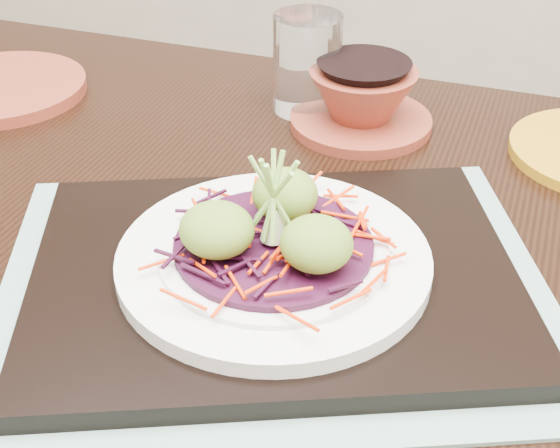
% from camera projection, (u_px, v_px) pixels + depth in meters
% --- Properties ---
extents(dining_table, '(1.23, 0.89, 0.72)m').
position_uv_depth(dining_table, '(263.00, 335.00, 0.69)').
color(dining_table, black).
rests_on(dining_table, ground).
extents(placemat, '(0.49, 0.44, 0.00)m').
position_uv_depth(placemat, '(274.00, 285.00, 0.59)').
color(placemat, gray).
rests_on(placemat, dining_table).
extents(serving_tray, '(0.43, 0.37, 0.02)m').
position_uv_depth(serving_tray, '(274.00, 275.00, 0.59)').
color(serving_tray, black).
rests_on(serving_tray, placemat).
extents(white_plate, '(0.23, 0.23, 0.02)m').
position_uv_depth(white_plate, '(274.00, 258.00, 0.58)').
color(white_plate, white).
rests_on(white_plate, serving_tray).
extents(cabbage_bed, '(0.15, 0.15, 0.01)m').
position_uv_depth(cabbage_bed, '(274.00, 245.00, 0.57)').
color(cabbage_bed, '#360A21').
rests_on(cabbage_bed, white_plate).
extents(carrot_julienne, '(0.18, 0.18, 0.01)m').
position_uv_depth(carrot_julienne, '(274.00, 237.00, 0.57)').
color(carrot_julienne, red).
rests_on(carrot_julienne, cabbage_bed).
extents(guacamole_scoops, '(0.13, 0.11, 0.04)m').
position_uv_depth(guacamole_scoops, '(273.00, 222.00, 0.56)').
color(guacamole_scoops, olive).
rests_on(guacamole_scoops, cabbage_bed).
extents(scallion_garnish, '(0.05, 0.05, 0.08)m').
position_uv_depth(scallion_garnish, '(273.00, 201.00, 0.55)').
color(scallion_garnish, '#83BB4A').
rests_on(scallion_garnish, cabbage_bed).
extents(terracotta_side_plate, '(0.21, 0.21, 0.01)m').
position_uv_depth(terracotta_side_plate, '(1.00, 88.00, 0.88)').
color(terracotta_side_plate, maroon).
rests_on(terracotta_side_plate, dining_table).
extents(water_glass, '(0.09, 0.09, 0.10)m').
position_uv_depth(water_glass, '(307.00, 63.00, 0.82)').
color(water_glass, white).
rests_on(water_glass, dining_table).
extents(terracotta_bowl_set, '(0.17, 0.17, 0.06)m').
position_uv_depth(terracotta_bowl_set, '(362.00, 102.00, 0.80)').
color(terracotta_bowl_set, maroon).
rests_on(terracotta_bowl_set, dining_table).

